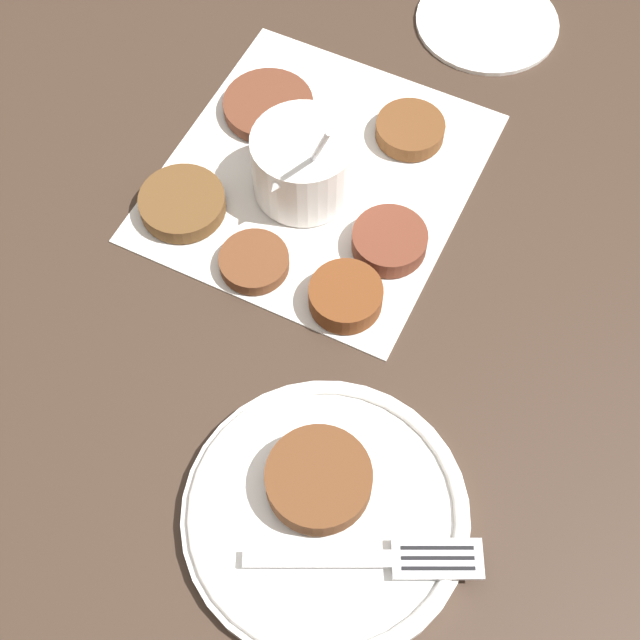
% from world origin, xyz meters
% --- Properties ---
extents(ground_plane, '(4.00, 4.00, 0.00)m').
position_xyz_m(ground_plane, '(0.00, 0.00, 0.00)').
color(ground_plane, '#38281E').
extents(napkin, '(0.30, 0.28, 0.00)m').
position_xyz_m(napkin, '(0.00, 0.02, 0.00)').
color(napkin, silver).
rests_on(napkin, ground_plane).
extents(sauce_bowl, '(0.10, 0.09, 0.13)m').
position_xyz_m(sauce_bowl, '(0.02, 0.02, 0.03)').
color(sauce_bowl, white).
rests_on(sauce_bowl, napkin).
extents(fritter_0, '(0.06, 0.06, 0.02)m').
position_xyz_m(fritter_0, '(-0.08, 0.08, 0.01)').
color(fritter_0, brown).
rests_on(fritter_0, napkin).
extents(fritter_1, '(0.06, 0.06, 0.01)m').
position_xyz_m(fritter_1, '(0.11, 0.02, 0.01)').
color(fritter_1, brown).
rests_on(fritter_1, napkin).
extents(fritter_2, '(0.09, 0.09, 0.01)m').
position_xyz_m(fritter_2, '(-0.05, -0.06, 0.01)').
color(fritter_2, brown).
rests_on(fritter_2, napkin).
extents(fritter_3, '(0.07, 0.07, 0.02)m').
position_xyz_m(fritter_3, '(0.04, 0.11, 0.01)').
color(fritter_3, brown).
rests_on(fritter_3, napkin).
extents(fritter_4, '(0.08, 0.08, 0.02)m').
position_xyz_m(fritter_4, '(0.09, -0.06, 0.01)').
color(fritter_4, brown).
rests_on(fritter_4, napkin).
extents(fritter_5, '(0.06, 0.06, 0.02)m').
position_xyz_m(fritter_5, '(0.11, 0.11, 0.01)').
color(fritter_5, brown).
rests_on(fritter_5, napkin).
extents(serving_plate, '(0.21, 0.21, 0.02)m').
position_xyz_m(serving_plate, '(0.27, 0.18, 0.01)').
color(serving_plate, white).
rests_on(serving_plate, ground_plane).
extents(fritter_on_plate, '(0.08, 0.08, 0.02)m').
position_xyz_m(fritter_on_plate, '(0.26, 0.17, 0.03)').
color(fritter_on_plate, brown).
rests_on(fritter_on_plate, serving_plate).
extents(fork, '(0.10, 0.16, 0.00)m').
position_xyz_m(fork, '(0.28, 0.24, 0.02)').
color(fork, silver).
rests_on(fork, serving_plate).
extents(extra_saucer, '(0.15, 0.15, 0.01)m').
position_xyz_m(extra_saucer, '(-0.26, 0.08, 0.00)').
color(extra_saucer, white).
rests_on(extra_saucer, ground_plane).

